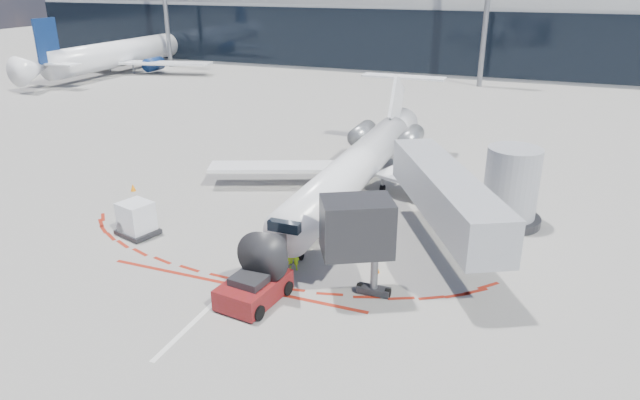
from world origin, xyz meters
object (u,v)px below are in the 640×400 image
at_px(pushback_tug, 254,289).
at_px(uld_container, 137,219).
at_px(ramp_worker, 293,254).
at_px(regional_jet, 358,165).

xyz_separation_m(pushback_tug, uld_container, (-9.75, 4.09, 0.36)).
bearing_deg(uld_container, ramp_worker, 12.23).
relative_size(ramp_worker, uld_container, 0.70).
bearing_deg(regional_jet, ramp_worker, -89.57).
relative_size(pushback_tug, uld_container, 2.21).
relative_size(regional_jet, ramp_worker, 15.10).
relative_size(regional_jet, uld_container, 10.64).
bearing_deg(uld_container, pushback_tug, -6.84).
relative_size(pushback_tug, ramp_worker, 3.14).
distance_m(regional_jet, ramp_worker, 11.27).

